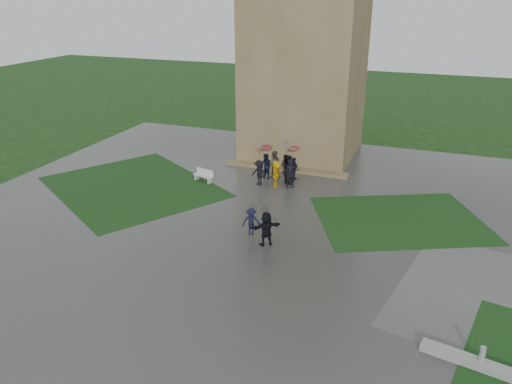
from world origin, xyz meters
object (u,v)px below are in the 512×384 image
(tower, at_px, (307,35))
(pedestrian_mid, at_px, (251,221))
(bench, at_px, (204,175))
(pedestrian_near, at_px, (266,229))

(tower, height_order, pedestrian_mid, tower)
(bench, distance_m, pedestrian_mid, 8.48)
(pedestrian_mid, distance_m, pedestrian_near, 1.42)
(tower, xyz_separation_m, pedestrian_near, (2.40, -15.48, -8.08))
(pedestrian_near, bearing_deg, pedestrian_mid, -75.91)
(bench, height_order, pedestrian_near, pedestrian_near)
(bench, bearing_deg, pedestrian_near, -29.72)
(tower, relative_size, pedestrian_near, 9.97)
(bench, distance_m, pedestrian_near, 9.88)
(bench, xyz_separation_m, pedestrian_mid, (5.80, -6.18, 0.31))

